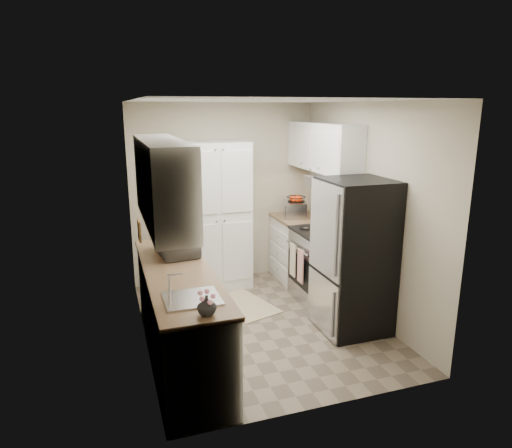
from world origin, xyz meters
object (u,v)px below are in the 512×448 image
pantry_cabinet (215,216)px  electric_range (323,265)px  wine_bottle (159,236)px  refrigerator (354,256)px  microwave (177,240)px  toaster_oven (295,209)px

pantry_cabinet → electric_range: pantry_cabinet is taller
pantry_cabinet → wine_bottle: pantry_cabinet is taller
refrigerator → microwave: size_ratio=3.01×
microwave → toaster_oven: size_ratio=1.47×
microwave → electric_range: bearing=-86.6°
refrigerator → toaster_oven: bearing=90.1°
refrigerator → microwave: 1.93m
electric_range → toaster_oven: size_ratio=2.93×
microwave → wine_bottle: 0.32m
electric_range → microwave: microwave is taller
microwave → wine_bottle: size_ratio=2.15×
pantry_cabinet → toaster_oven: bearing=-3.9°
electric_range → refrigerator: (-0.03, -0.80, 0.37)m
wine_bottle → microwave: bearing=-60.2°
electric_range → microwave: (-1.88, -0.31, 0.60)m
pantry_cabinet → toaster_oven: (1.14, -0.08, 0.03)m
pantry_cabinet → electric_range: (1.17, -0.93, -0.52)m
microwave → refrigerator: bearing=-110.8°
pantry_cabinet → wine_bottle: (-0.87, -0.96, 0.05)m
pantry_cabinet → refrigerator: pantry_cabinet is taller
microwave → toaster_oven: 2.18m
pantry_cabinet → microwave: 1.43m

